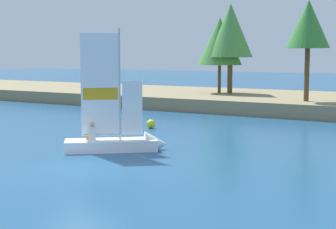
% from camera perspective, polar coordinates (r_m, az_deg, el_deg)
% --- Properties ---
extents(ground_plane, '(200.00, 200.00, 0.00)m').
position_cam_1_polar(ground_plane, '(18.73, -9.24, -5.75)').
color(ground_plane, navy).
extents(shore_bank, '(80.00, 12.57, 0.92)m').
position_cam_1_polar(shore_bank, '(39.69, 13.69, 1.26)').
color(shore_bank, '#897A56').
rests_on(shore_bank, ground).
extents(shoreline_tree_left, '(3.51, 3.51, 5.89)m').
position_cam_1_polar(shoreline_tree_left, '(42.00, 5.58, 7.83)').
color(shoreline_tree_left, brown).
rests_on(shoreline_tree_left, shore_bank).
extents(shoreline_tree_midleft, '(3.45, 3.45, 6.91)m').
position_cam_1_polar(shoreline_tree_midleft, '(41.62, 6.73, 8.92)').
color(shoreline_tree_midleft, brown).
rests_on(shoreline_tree_midleft, shore_bank).
extents(shoreline_tree_centre, '(2.79, 2.79, 6.50)m').
position_cam_1_polar(shoreline_tree_centre, '(35.50, 14.85, 9.32)').
color(shoreline_tree_centre, brown).
rests_on(shoreline_tree_centre, shore_bank).
extents(sailboat, '(3.98, 3.57, 5.32)m').
position_cam_1_polar(sailboat, '(21.92, -4.70, -2.75)').
color(sailboat, white).
rests_on(sailboat, ground).
extents(channel_buoy, '(0.47, 0.47, 0.47)m').
position_cam_1_polar(channel_buoy, '(28.50, -1.84, -1.01)').
color(channel_buoy, yellow).
rests_on(channel_buoy, ground).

